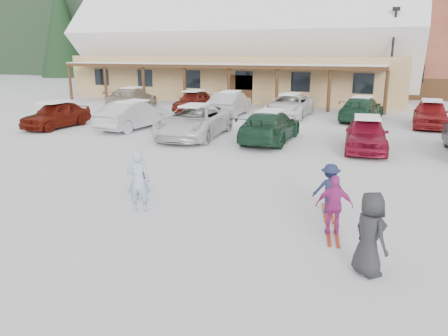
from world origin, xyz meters
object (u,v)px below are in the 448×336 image
at_px(day_lodge, 239,52).
at_px(bystander_dark, 370,234).
at_px(parked_car_3, 270,126).
at_px(parked_car_12, 431,114).
at_px(child_magenta, 334,206).
at_px(parked_car_10, 289,106).
at_px(adult_skier, 139,181).
at_px(parked_car_0, 56,115).
at_px(toddler_red, 142,178).
at_px(parked_car_4, 366,134).
at_px(parked_car_8, 194,101).
at_px(parked_car_1, 133,115).
at_px(child_navy, 330,189).
at_px(parked_car_9, 230,104).
at_px(parked_car_7, 132,99).
at_px(parked_car_11, 362,109).
at_px(lamp_post, 392,53).
at_px(parked_car_2, 194,121).

height_order(day_lodge, bystander_dark, day_lodge).
xyz_separation_m(parked_car_3, parked_car_12, (6.94, 6.97, 0.02)).
bearing_deg(child_magenta, day_lodge, -76.83).
distance_m(parked_car_3, parked_car_10, 7.99).
distance_m(adult_skier, parked_car_0, 14.34).
distance_m(toddler_red, parked_car_4, 9.84).
xyz_separation_m(parked_car_8, parked_car_12, (14.57, -1.06, 0.02)).
height_order(toddler_red, parked_car_1, parked_car_1).
relative_size(child_navy, bystander_dark, 0.82).
height_order(bystander_dark, parked_car_0, bystander_dark).
bearing_deg(bystander_dark, parked_car_9, -13.70).
xyz_separation_m(parked_car_1, parked_car_10, (6.56, 7.35, -0.02)).
bearing_deg(parked_car_7, parked_car_11, 172.14).
height_order(parked_car_3, parked_car_11, parked_car_11).
relative_size(child_magenta, parked_car_10, 0.27).
bearing_deg(parked_car_10, parked_car_1, -131.79).
xyz_separation_m(parked_car_0, parked_car_4, (15.77, 0.28, 0.00)).
relative_size(lamp_post, parked_car_3, 1.42).
height_order(adult_skier, parked_car_12, adult_skier).
bearing_deg(parked_car_8, parked_car_12, -5.39).
height_order(day_lodge, parked_car_2, day_lodge).
bearing_deg(parked_car_1, parked_car_0, 21.91).
height_order(parked_car_0, parked_car_9, parked_car_9).
bearing_deg(adult_skier, parked_car_2, -91.35).
bearing_deg(parked_car_2, parked_car_8, 110.77).
bearing_deg(parked_car_2, lamp_post, 55.76).
relative_size(parked_car_1, parked_car_7, 0.86).
bearing_deg(parked_car_2, parked_car_7, 132.74).
relative_size(parked_car_0, parked_car_4, 1.00).
bearing_deg(day_lodge, parked_car_2, -76.48).
height_order(lamp_post, bystander_dark, lamp_post).
bearing_deg(day_lodge, parked_car_4, -56.71).
relative_size(parked_car_9, parked_car_11, 0.95).
bearing_deg(parked_car_9, parked_car_11, -178.94).
bearing_deg(child_magenta, parked_car_1, -51.31).
bearing_deg(child_navy, parked_car_4, -104.42).
height_order(parked_car_3, parked_car_9, parked_car_9).
distance_m(child_navy, bystander_dark, 3.10).
bearing_deg(parked_car_3, parked_car_1, -5.01).
xyz_separation_m(day_lodge, parked_car_11, (11.44, -10.56, -3.24)).
relative_size(adult_skier, parked_car_7, 0.31).
bearing_deg(parked_car_4, adult_skier, -122.29).
height_order(parked_car_4, parked_car_8, parked_car_8).
bearing_deg(toddler_red, adult_skier, 114.38).
bearing_deg(parked_car_9, parked_car_12, 175.15).
xyz_separation_m(parked_car_0, parked_car_12, (18.55, 7.56, 0.03)).
relative_size(toddler_red, parked_car_10, 0.16).
relative_size(parked_car_2, parked_car_7, 1.05).
relative_size(bystander_dark, parked_car_4, 0.39).
distance_m(adult_skier, parked_car_8, 19.18).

